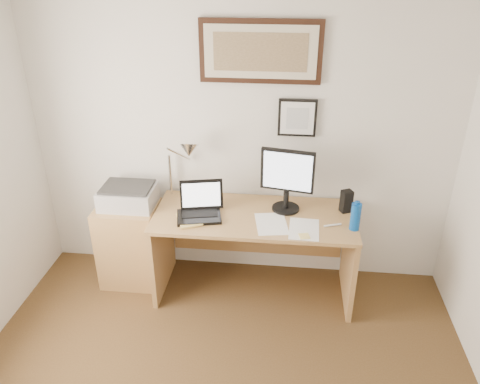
# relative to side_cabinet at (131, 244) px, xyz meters

# --- Properties ---
(wall_back) EXTENTS (3.50, 0.02, 2.50)m
(wall_back) POSITION_rel_side_cabinet_xyz_m (0.92, 0.32, 0.89)
(wall_back) COLOR silver
(wall_back) RESTS_ON ground
(side_cabinet) EXTENTS (0.50, 0.40, 0.73)m
(side_cabinet) POSITION_rel_side_cabinet_xyz_m (0.00, 0.00, 0.00)
(side_cabinet) COLOR #A17643
(side_cabinet) RESTS_ON floor
(water_bottle) EXTENTS (0.08, 0.08, 0.21)m
(water_bottle) POSITION_rel_side_cabinet_xyz_m (1.83, -0.18, 0.49)
(water_bottle) COLOR #0C48A1
(water_bottle) RESTS_ON desk
(bottle_cap) EXTENTS (0.04, 0.04, 0.02)m
(bottle_cap) POSITION_rel_side_cabinet_xyz_m (1.83, -0.18, 0.61)
(bottle_cap) COLOR #0C48A1
(bottle_cap) RESTS_ON water_bottle
(speaker) EXTENTS (0.10, 0.10, 0.18)m
(speaker) POSITION_rel_side_cabinet_xyz_m (1.79, 0.08, 0.48)
(speaker) COLOR black
(speaker) RESTS_ON desk
(paper_sheet_a) EXTENTS (0.29, 0.37, 0.00)m
(paper_sheet_a) POSITION_rel_side_cabinet_xyz_m (1.21, -0.17, 0.39)
(paper_sheet_a) COLOR white
(paper_sheet_a) RESTS_ON desk
(paper_sheet_b) EXTENTS (0.23, 0.33, 0.00)m
(paper_sheet_b) POSITION_rel_side_cabinet_xyz_m (1.46, -0.23, 0.39)
(paper_sheet_b) COLOR white
(paper_sheet_b) RESTS_ON desk
(sticky_pad) EXTENTS (0.09, 0.09, 0.01)m
(sticky_pad) POSITION_rel_side_cabinet_xyz_m (1.46, -0.33, 0.39)
(sticky_pad) COLOR #F2DA73
(sticky_pad) RESTS_ON desk
(marker_pen) EXTENTS (0.14, 0.06, 0.02)m
(marker_pen) POSITION_rel_side_cabinet_xyz_m (1.68, -0.16, 0.39)
(marker_pen) COLOR white
(marker_pen) RESTS_ON desk
(book) EXTENTS (0.25, 0.28, 0.02)m
(book) POSITION_rel_side_cabinet_xyz_m (0.49, -0.23, 0.39)
(book) COLOR #E5C76B
(book) RESTS_ON desk
(desk) EXTENTS (1.60, 0.70, 0.75)m
(desk) POSITION_rel_side_cabinet_xyz_m (1.07, 0.04, 0.15)
(desk) COLOR #A17643
(desk) RESTS_ON floor
(laptop) EXTENTS (0.38, 0.36, 0.26)m
(laptop) POSITION_rel_side_cabinet_xyz_m (0.64, -0.10, 0.44)
(laptop) COLOR black
(laptop) RESTS_ON desk
(lcd_monitor) EXTENTS (0.42, 0.22, 0.52)m
(lcd_monitor) POSITION_rel_side_cabinet_xyz_m (1.31, 0.06, 0.68)
(lcd_monitor) COLOR black
(lcd_monitor) RESTS_ON desk
(printer) EXTENTS (0.44, 0.34, 0.18)m
(printer) POSITION_rel_side_cabinet_xyz_m (0.02, 0.04, 0.45)
(printer) COLOR #ABABAE
(printer) RESTS_ON side_cabinet
(desk_lamp) EXTENTS (0.29, 0.27, 0.53)m
(desk_lamp) POSITION_rel_side_cabinet_xyz_m (0.51, 0.13, 0.82)
(desk_lamp) COLOR silver
(desk_lamp) RESTS_ON desk
(picture_large) EXTENTS (0.92, 0.04, 0.47)m
(picture_large) POSITION_rel_side_cabinet_xyz_m (1.07, 0.29, 1.59)
(picture_large) COLOR black
(picture_large) RESTS_ON wall_back
(picture_small) EXTENTS (0.30, 0.03, 0.30)m
(picture_small) POSITION_rel_side_cabinet_xyz_m (1.37, 0.29, 1.09)
(picture_small) COLOR black
(picture_small) RESTS_ON wall_back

